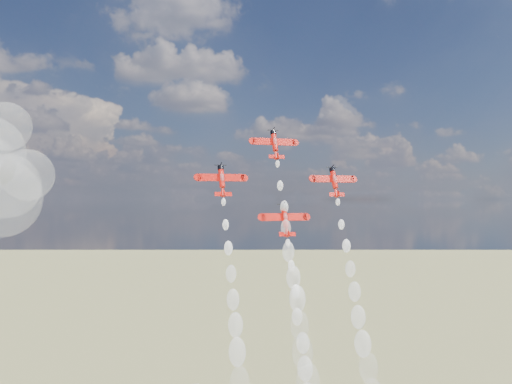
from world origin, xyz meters
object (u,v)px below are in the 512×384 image
object	(u,v)px
plane_right	(334,181)
plane_slot	(285,220)
plane_left	(222,180)
plane_lead	(275,144)

from	to	relation	value
plane_right	plane_slot	size ratio (longest dim) A/B	1.00
plane_left	plane_slot	bearing A→B (deg)	-15.03
plane_left	plane_right	world-z (taller)	same
plane_lead	plane_left	size ratio (longest dim) A/B	1.00
plane_lead	plane_left	distance (m)	17.61
plane_slot	plane_lead	bearing A→B (deg)	90.00
plane_lead	plane_right	xyz separation A→B (m)	(14.43, -3.87, -9.33)
plane_lead	plane_slot	size ratio (longest dim) A/B	1.00
plane_right	plane_slot	xyz separation A→B (m)	(-14.43, -3.87, -9.33)
plane_lead	plane_slot	bearing A→B (deg)	-90.00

